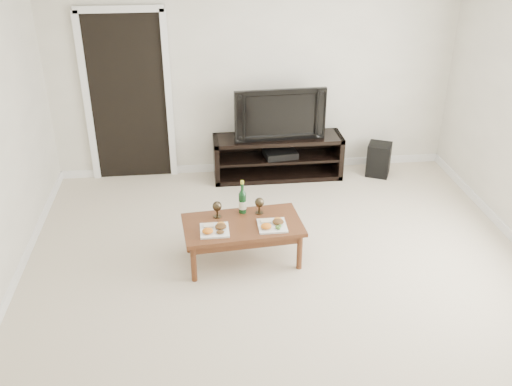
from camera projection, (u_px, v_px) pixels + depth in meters
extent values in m
plane|color=beige|center=(288.00, 297.00, 5.15)|extent=(5.50, 5.50, 0.00)
cube|color=silver|center=(255.00, 72.00, 6.99)|extent=(5.00, 0.04, 2.60)
cube|color=black|center=(128.00, 99.00, 6.93)|extent=(0.90, 0.02, 2.05)
cube|color=black|center=(278.00, 157.00, 7.24)|extent=(1.62, 0.45, 0.55)
imported|color=black|center=(279.00, 112.00, 6.97)|extent=(1.13, 0.20, 0.64)
cube|color=black|center=(280.00, 153.00, 7.22)|extent=(0.43, 0.35, 0.08)
cube|color=black|center=(379.00, 159.00, 7.33)|extent=(0.37, 0.37, 0.42)
cube|color=brown|center=(243.00, 242.00, 5.59)|extent=(1.19, 0.72, 0.42)
cube|color=white|center=(214.00, 228.00, 5.34)|extent=(0.27, 0.27, 0.07)
cube|color=white|center=(272.00, 223.00, 5.42)|extent=(0.27, 0.27, 0.07)
cylinder|color=#0F3718|center=(242.00, 197.00, 5.60)|extent=(0.07, 0.07, 0.35)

